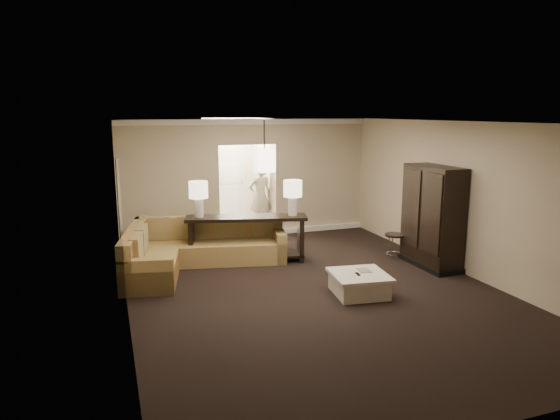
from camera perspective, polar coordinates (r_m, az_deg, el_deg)
name	(u,v)px	position (r m, az deg, el deg)	size (l,w,h in m)	color
ground	(313,290)	(8.55, 3.82, -9.15)	(8.00, 8.00, 0.00)	black
wall_back	(248,179)	(11.90, -3.68, 3.60)	(6.00, 0.04, 2.80)	#C5B895
wall_front	(491,291)	(4.88, 22.99, -8.48)	(6.00, 0.04, 2.80)	#C5B895
wall_left	(123,222)	(7.53, -17.55, -1.37)	(0.04, 8.00, 2.80)	#C5B895
wall_right	(465,199)	(9.74, 20.40, 1.21)	(0.04, 8.00, 2.80)	#C5B895
ceiling	(316,122)	(8.02, 4.08, 9.96)	(6.00, 8.00, 0.02)	silver
crown_molding	(248,122)	(11.75, -3.69, 10.01)	(6.00, 0.10, 0.12)	white
baseboard	(249,234)	(12.10, -3.53, -2.73)	(6.00, 0.10, 0.12)	white
side_door	(120,210)	(10.34, -17.83, -0.04)	(0.05, 0.90, 2.10)	silver
foyer	(234,176)	(13.20, -5.25, 3.89)	(1.44, 2.02, 2.80)	beige
sectional_sofa	(192,250)	(9.79, -10.05, -4.47)	(3.37, 2.51, 0.89)	brown
coffee_table	(359,284)	(8.40, 9.03, -8.30)	(1.00, 1.00, 0.38)	white
console_table	(247,235)	(10.00, -3.85, -2.81)	(2.46, 1.13, 0.93)	black
armoire	(432,219)	(10.03, 16.97, -0.97)	(0.58, 1.36, 1.96)	black
drink_table	(395,241)	(10.50, 12.97, -3.46)	(0.41, 0.41, 0.51)	black
table_lamp_left	(198,193)	(9.86, -9.30, 1.89)	(0.37, 0.37, 0.71)	white
table_lamp_right	(293,192)	(9.89, 1.46, 2.06)	(0.37, 0.37, 0.71)	white
pendant_light	(264,160)	(10.60, -1.80, 5.69)	(0.38, 0.38, 1.09)	black
person	(260,193)	(12.56, -2.29, 1.90)	(0.68, 0.45, 1.88)	#ECE6C8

